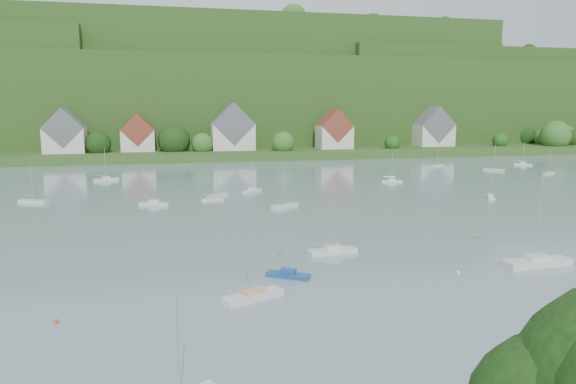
{
  "coord_description": "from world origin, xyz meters",
  "views": [
    {
      "loc": [
        -20.33,
        -17.64,
        18.92
      ],
      "look_at": [
        0.87,
        75.0,
        4.0
      ],
      "focal_mm": 33.53,
      "sensor_mm": 36.0,
      "label": 1
    }
  ],
  "objects": [
    {
      "name": "far_shore_strip",
      "position": [
        0.0,
        200.0,
        1.5
      ],
      "size": [
        600.0,
        60.0,
        3.0
      ],
      "primitive_type": "cube",
      "color": "#2C4B1C",
      "rests_on": "ground"
    },
    {
      "name": "forested_ridge",
      "position": [
        0.39,
        268.57,
        22.89
      ],
      "size": [
        620.0,
        181.22,
        69.89
      ],
      "color": "#1C3C13",
      "rests_on": "ground"
    },
    {
      "name": "village_building_0",
      "position": [
        -55.0,
        187.0,
        9.51
      ],
      "size": [
        14.0,
        10.4,
        16.0
      ],
      "color": "silver",
      "rests_on": "far_shore_strip"
    },
    {
      "name": "village_building_1",
      "position": [
        -30.0,
        189.0,
        8.75
      ],
      "size": [
        12.0,
        9.36,
        14.0
      ],
      "color": "silver",
      "rests_on": "far_shore_strip"
    },
    {
      "name": "village_building_2",
      "position": [
        5.0,
        188.0,
        10.27
      ],
      "size": [
        16.0,
        11.44,
        18.0
      ],
      "color": "silver",
      "rests_on": "far_shore_strip"
    },
    {
      "name": "village_building_3",
      "position": [
        45.0,
        186.0,
        9.43
      ],
      "size": [
        13.0,
        10.4,
        15.5
      ],
      "color": "silver",
      "rests_on": "far_shore_strip"
    },
    {
      "name": "village_building_4",
      "position": [
        90.0,
        190.0,
        9.59
      ],
      "size": [
        15.0,
        10.4,
        16.5
      ],
      "color": "silver",
      "rests_on": "far_shore_strip"
    },
    {
      "name": "near_sailboat_1",
      "position": [
        -7.32,
        39.22,
        0.4
      ],
      "size": [
        4.95,
        3.84,
        6.72
      ],
      "rotation": [
        0.0,
        0.0,
        -0.57
      ],
      "color": "navy",
      "rests_on": "ground"
    },
    {
      "name": "near_sailboat_2",
      "position": [
        -12.31,
        33.09,
        0.45
      ],
      "size": [
        6.6,
        4.26,
        8.68
      ],
      "rotation": [
        0.0,
        0.0,
        0.42
      ],
      "color": "silver",
      "rests_on": "ground"
    },
    {
      "name": "near_sailboat_3",
      "position": [
        0.6,
        47.63,
        0.46
      ],
      "size": [
        6.63,
        2.51,
        8.74
      ],
      "rotation": [
        0.0,
        0.0,
        0.11
      ],
      "color": "silver",
      "rests_on": "ground"
    },
    {
      "name": "near_sailboat_4",
      "position": [
        23.0,
        36.85,
        0.54
      ],
      "size": [
        8.58,
        2.75,
        11.45
      ],
      "rotation": [
        0.0,
        0.0,
        0.04
      ],
      "color": "silver",
      "rests_on": "ground"
    },
    {
      "name": "mooring_buoy_0",
      "position": [
        -30.34,
        31.26,
        0.0
      ],
      "size": [
        0.45,
        0.45,
        0.45
      ],
      "primitive_type": "sphere",
      "color": "#CE441C",
      "rests_on": "ground"
    },
    {
      "name": "mooring_buoy_1",
      "position": [
        12.13,
        36.19,
        0.0
      ],
      "size": [
        0.48,
        0.48,
        0.48
      ],
      "primitive_type": "sphere",
      "color": "silver",
      "rests_on": "ground"
    },
    {
      "name": "mooring_buoy_2",
      "position": [
        23.44,
        51.0,
        0.0
      ],
      "size": [
        0.42,
        0.42,
        0.42
      ],
      "primitive_type": "sphere",
      "color": "#CE441C",
      "rests_on": "ground"
    },
    {
      "name": "mooring_buoy_3",
      "position": [
        -6.29,
        48.57,
        0.0
      ],
      "size": [
        0.45,
        0.45,
        0.45
      ],
      "primitive_type": "sphere",
      "color": "#CE441C",
      "rests_on": "ground"
    },
    {
      "name": "far_sailboat_cluster",
      "position": [
        -0.45,
        115.73,
        0.38
      ],
      "size": [
        183.01,
        74.66,
        8.71
      ],
      "color": "silver",
      "rests_on": "ground"
    }
  ]
}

